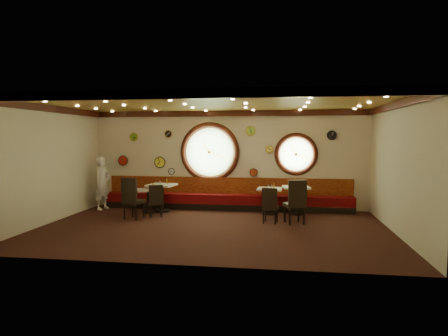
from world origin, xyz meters
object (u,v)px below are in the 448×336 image
Objects in this scene: chair_c at (270,203)px; table_d at (296,197)px; chair_b at (156,199)px; condiment_a_pepper at (149,188)px; condiment_c_salt at (268,186)px; waiter at (103,183)px; table_b at (162,194)px; condiment_b_pepper at (161,183)px; chair_a at (132,196)px; condiment_a_bottle at (153,186)px; table_a at (148,198)px; condiment_d_bottle at (300,184)px; chair_d at (296,199)px; condiment_d_salt at (292,184)px; condiment_c_pepper at (272,186)px; condiment_b_salt at (160,182)px; condiment_c_bottle at (274,186)px; condiment_b_bottle at (167,182)px; condiment_d_pepper at (296,185)px; table_c at (270,198)px; condiment_a_salt at (147,188)px.

table_d is at bearing 70.01° from chair_c.
chair_b is 0.80m from condiment_a_pepper.
waiter is at bearing -179.71° from condiment_c_salt.
condiment_b_pepper is at bearing 155.47° from table_b.
chair_a reaches higher than condiment_c_salt.
condiment_a_bottle is (-0.23, -0.15, 0.27)m from table_b.
table_a is 4.69m from condiment_d_bottle.
chair_d is 4.48m from condiment_a_bottle.
condiment_d_salt is at bearing 5.16° from condiment_c_salt.
waiter is (-5.46, 0.10, 0.01)m from condiment_c_pepper.
chair_d is 4.41m from condiment_b_salt.
condiment_b_salt is at bearing 48.61° from table_a.
table_a is 8.60× the size of condiment_d_salt.
table_d is at bearing 4.06° from condiment_c_bottle.
condiment_b_bottle is at bearing -177.70° from condiment_d_salt.
condiment_d_salt is at bearing 5.73° from condiment_a_pepper.
table_a is 1.09m from chair_a.
condiment_b_salt reaches higher than chair_b.
condiment_b_bottle is at bearing 28.43° from table_b.
chair_d is at bearing -87.81° from condiment_d_salt.
condiment_a_bottle is at bearing -120.49° from condiment_b_salt.
table_b is 8.95× the size of condiment_c_salt.
condiment_d_bottle is (4.62, 0.44, 0.15)m from condiment_a_pepper.
chair_d reaches higher than condiment_a_pepper.
chair_b is 6.05× the size of condiment_b_salt.
condiment_b_pepper is 0.90× the size of condiment_d_pepper.
table_d is 4.03m from condiment_b_bottle.
chair_a reaches higher than condiment_a_pepper.
table_c is 3.62m from condiment_a_bottle.
table_b is 4.30m from chair_d.
condiment_b_salt is (0.28, 0.31, 0.46)m from table_a.
condiment_b_salt is (0.31, 0.30, 0.14)m from condiment_a_salt.
condiment_d_pepper is at bearing 3.95° from condiment_a_pepper.
condiment_b_pepper is (-3.46, 1.27, 0.36)m from chair_c.
condiment_c_bottle reaches higher than condiment_c_salt.
chair_b is 1.01m from condiment_b_bottle.
condiment_b_pepper is (-4.15, 1.26, 0.23)m from chair_d.
condiment_d_pepper is 3.99m from condiment_b_bottle.
table_d is 0.81m from condiment_c_pepper.
condiment_c_pepper is at bearing 96.63° from chair_c.
table_d reaches higher than condiment_a_salt.
chair_b is (0.57, 0.44, -0.14)m from chair_a.
condiment_a_bottle is at bearing -174.78° from condiment_d_salt.
chair_d is (4.47, -1.03, 0.23)m from table_a.
table_c is 0.80m from table_d.
condiment_a_pepper is at bearing -87.95° from waiter.
table_a is 1.19× the size of chair_a.
condiment_d_salt is (4.06, 0.24, 0.36)m from table_b.
condiment_c_pepper is 1.09× the size of condiment_d_pepper.
table_a is at bearing -27.74° from condiment_a_salt.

